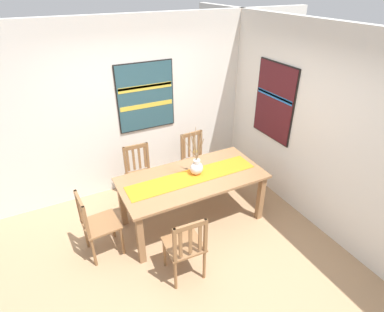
{
  "coord_description": "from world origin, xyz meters",
  "views": [
    {
      "loc": [
        -1.34,
        -2.64,
        3.12
      ],
      "look_at": [
        0.26,
        0.5,
        1.09
      ],
      "focal_mm": 29.15,
      "sensor_mm": 36.0,
      "label": 1
    }
  ],
  "objects_px": {
    "chair_2": "(140,174)",
    "dining_table": "(192,183)",
    "chair_3": "(186,246)",
    "chair_1": "(195,160)",
    "centerpiece_vase": "(197,167)",
    "painting_on_back_wall": "(146,97)",
    "painting_on_side_wall": "(275,102)",
    "chair_0": "(96,224)"
  },
  "relations": [
    {
      "from": "centerpiece_vase",
      "to": "chair_3",
      "type": "height_order",
      "value": "centerpiece_vase"
    },
    {
      "from": "painting_on_side_wall",
      "to": "chair_0",
      "type": "bearing_deg",
      "value": -174.48
    },
    {
      "from": "chair_3",
      "to": "painting_on_back_wall",
      "type": "xyz_separation_m",
      "value": [
        0.37,
        2.13,
        1.04
      ]
    },
    {
      "from": "centerpiece_vase",
      "to": "chair_1",
      "type": "xyz_separation_m",
      "value": [
        0.39,
        0.77,
        -0.4
      ]
    },
    {
      "from": "dining_table",
      "to": "chair_0",
      "type": "height_order",
      "value": "chair_0"
    },
    {
      "from": "dining_table",
      "to": "chair_0",
      "type": "xyz_separation_m",
      "value": [
        -1.33,
        -0.01,
        -0.18
      ]
    },
    {
      "from": "chair_1",
      "to": "painting_on_back_wall",
      "type": "height_order",
      "value": "painting_on_back_wall"
    },
    {
      "from": "chair_0",
      "to": "painting_on_back_wall",
      "type": "distance_m",
      "value": 2.05
    },
    {
      "from": "chair_3",
      "to": "painting_on_side_wall",
      "type": "xyz_separation_m",
      "value": [
        2.04,
        1.1,
        1.02
      ]
    },
    {
      "from": "centerpiece_vase",
      "to": "chair_3",
      "type": "relative_size",
      "value": 0.76
    },
    {
      "from": "centerpiece_vase",
      "to": "chair_2",
      "type": "xyz_separation_m",
      "value": [
        -0.57,
        0.79,
        -0.4
      ]
    },
    {
      "from": "dining_table",
      "to": "centerpiece_vase",
      "type": "distance_m",
      "value": 0.24
    },
    {
      "from": "chair_0",
      "to": "centerpiece_vase",
      "type": "bearing_deg",
      "value": 1.68
    },
    {
      "from": "chair_1",
      "to": "centerpiece_vase",
      "type": "bearing_deg",
      "value": -116.75
    },
    {
      "from": "chair_2",
      "to": "painting_on_side_wall",
      "type": "bearing_deg",
      "value": -15.44
    },
    {
      "from": "dining_table",
      "to": "chair_0",
      "type": "distance_m",
      "value": 1.34
    },
    {
      "from": "painting_on_side_wall",
      "to": "centerpiece_vase",
      "type": "bearing_deg",
      "value": -170.77
    },
    {
      "from": "centerpiece_vase",
      "to": "chair_1",
      "type": "height_order",
      "value": "centerpiece_vase"
    },
    {
      "from": "chair_2",
      "to": "chair_1",
      "type": "bearing_deg",
      "value": -1.27
    },
    {
      "from": "chair_0",
      "to": "painting_on_side_wall",
      "type": "relative_size",
      "value": 0.79
    },
    {
      "from": "chair_1",
      "to": "chair_2",
      "type": "bearing_deg",
      "value": 178.73
    },
    {
      "from": "painting_on_back_wall",
      "to": "painting_on_side_wall",
      "type": "bearing_deg",
      "value": -31.68
    },
    {
      "from": "chair_3",
      "to": "painting_on_back_wall",
      "type": "relative_size",
      "value": 0.86
    },
    {
      "from": "chair_0",
      "to": "chair_3",
      "type": "distance_m",
      "value": 1.16
    },
    {
      "from": "chair_0",
      "to": "chair_1",
      "type": "xyz_separation_m",
      "value": [
        1.8,
        0.81,
        0.01
      ]
    },
    {
      "from": "chair_2",
      "to": "painting_on_back_wall",
      "type": "xyz_separation_m",
      "value": [
        0.34,
        0.47,
        1.04
      ]
    },
    {
      "from": "chair_1",
      "to": "chair_3",
      "type": "relative_size",
      "value": 1.02
    },
    {
      "from": "chair_0",
      "to": "painting_on_back_wall",
      "type": "relative_size",
      "value": 0.87
    },
    {
      "from": "painting_on_back_wall",
      "to": "centerpiece_vase",
      "type": "bearing_deg",
      "value": -79.94
    },
    {
      "from": "centerpiece_vase",
      "to": "painting_on_back_wall",
      "type": "bearing_deg",
      "value": 100.06
    },
    {
      "from": "chair_2",
      "to": "dining_table",
      "type": "bearing_deg",
      "value": -59.62
    },
    {
      "from": "centerpiece_vase",
      "to": "chair_0",
      "type": "distance_m",
      "value": 1.47
    },
    {
      "from": "dining_table",
      "to": "chair_1",
      "type": "height_order",
      "value": "chair_1"
    },
    {
      "from": "centerpiece_vase",
      "to": "chair_2",
      "type": "distance_m",
      "value": 1.05
    },
    {
      "from": "chair_0",
      "to": "chair_3",
      "type": "relative_size",
      "value": 1.01
    },
    {
      "from": "chair_0",
      "to": "dining_table",
      "type": "bearing_deg",
      "value": 0.28
    },
    {
      "from": "dining_table",
      "to": "chair_3",
      "type": "bearing_deg",
      "value": -121.53
    },
    {
      "from": "dining_table",
      "to": "centerpiece_vase",
      "type": "relative_size",
      "value": 2.81
    },
    {
      "from": "dining_table",
      "to": "chair_0",
      "type": "relative_size",
      "value": 2.13
    },
    {
      "from": "centerpiece_vase",
      "to": "chair_2",
      "type": "relative_size",
      "value": 0.76
    },
    {
      "from": "chair_3",
      "to": "painting_on_side_wall",
      "type": "bearing_deg",
      "value": 28.39
    },
    {
      "from": "chair_0",
      "to": "painting_on_side_wall",
      "type": "bearing_deg",
      "value": 5.52
    }
  ]
}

